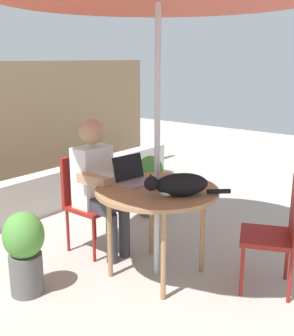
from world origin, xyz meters
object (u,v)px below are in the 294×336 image
object	(u,v)px
potted_plant_near_fence	(150,183)
potted_plant_by_chair	(25,250)
person_seated	(98,180)
cat	(178,185)
chair_occupied	(87,195)
chair_empty	(280,227)
laptop	(132,175)
patio_table	(157,197)

from	to	relation	value
potted_plant_near_fence	potted_plant_by_chair	size ratio (longest dim) A/B	1.05
person_seated	cat	distance (m)	0.89
potted_plant_by_chair	potted_plant_near_fence	bearing A→B (deg)	8.88
chair_occupied	cat	world-z (taller)	cat
person_seated	potted_plant_near_fence	size ratio (longest dim) A/B	1.78
person_seated	potted_plant_by_chair	bearing A→B (deg)	-175.69
chair_empty	potted_plant_by_chair	size ratio (longest dim) A/B	1.35
potted_plant_near_fence	person_seated	bearing A→B (deg)	-167.46
chair_empty	person_seated	xyz separation A→B (m)	(-0.39, 1.51, 0.17)
chair_occupied	laptop	size ratio (longest dim) A/B	2.64
patio_table	potted_plant_by_chair	bearing A→B (deg)	145.04
chair_occupied	potted_plant_by_chair	xyz separation A→B (m)	(-0.84, -0.22, -0.16)
patio_table	potted_plant_by_chair	size ratio (longest dim) A/B	1.50
patio_table	chair_occupied	size ratio (longest dim) A/B	1.10
chair_occupied	potted_plant_near_fence	xyz separation A→B (m)	(1.03, 0.07, -0.14)
person_seated	chair_empty	bearing A→B (deg)	-75.52
chair_occupied	person_seated	distance (m)	0.23
laptop	cat	world-z (taller)	laptop
cat	potted_plant_by_chair	world-z (taller)	cat
person_seated	potted_plant_near_fence	xyz separation A→B (m)	(1.03, 0.23, -0.31)
patio_table	laptop	xyz separation A→B (m)	(0.02, 0.27, 0.13)
chair_occupied	laptop	bearing A→B (deg)	-88.40
cat	potted_plant_by_chair	distance (m)	1.24
chair_empty	cat	world-z (taller)	cat
chair_empty	potted_plant_near_fence	size ratio (longest dim) A/B	1.29
person_seated	laptop	xyz separation A→B (m)	(0.02, -0.38, 0.12)
patio_table	potted_plant_by_chair	xyz separation A→B (m)	(-0.84, 0.59, -0.32)
patio_table	potted_plant_by_chair	distance (m)	1.07
chair_empty	potted_plant_near_fence	distance (m)	1.86
cat	laptop	bearing A→B (deg)	83.65
chair_occupied	chair_empty	world-z (taller)	same
cat	potted_plant_near_fence	world-z (taller)	cat
laptop	patio_table	bearing A→B (deg)	-93.23
chair_empty	laptop	bearing A→B (deg)	108.41
chair_empty	person_seated	world-z (taller)	person_seated
patio_table	chair_occupied	distance (m)	0.82
cat	potted_plant_near_fence	bearing A→B (deg)	46.08
laptop	potted_plant_by_chair	distance (m)	1.02
patio_table	chair_empty	bearing A→B (deg)	-65.58
chair_occupied	cat	size ratio (longest dim) A/B	1.76
person_seated	potted_plant_by_chair	world-z (taller)	person_seated
chair_occupied	cat	bearing A→B (deg)	-92.21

